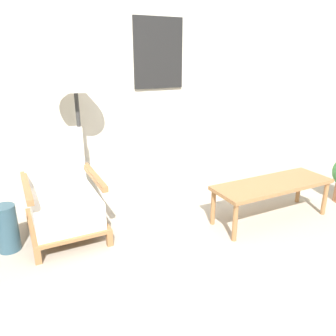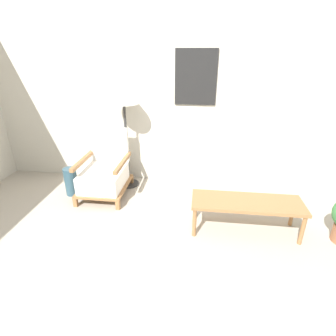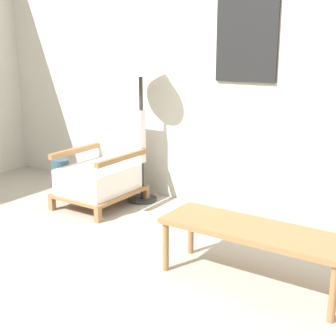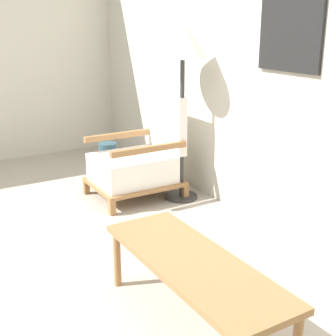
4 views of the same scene
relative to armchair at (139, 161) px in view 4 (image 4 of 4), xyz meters
The scene contains 5 objects.
wall_back 1.57m from the armchair, 29.21° to the left, with size 8.00×0.09×2.70m.
armchair is the anchor object (origin of this frame).
floor_lamp 1.04m from the armchair, 49.11° to the left, with size 0.41×0.41×1.51m.
coffee_table 1.95m from the armchair, 19.39° to the right, with size 1.20×0.41×0.38m.
vase 0.50m from the armchair, 169.03° to the right, with size 0.18×0.18×0.40m, color #2D4C5B.
Camera 4 is at (2.52, -0.32, 1.53)m, focal length 50.00 mm.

